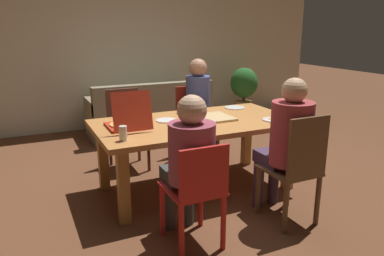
% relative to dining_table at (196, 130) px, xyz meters
% --- Properties ---
extents(ground_plane, '(20.00, 20.00, 0.00)m').
position_rel_dining_table_xyz_m(ground_plane, '(0.00, 0.00, -0.64)').
color(ground_plane, brown).
extents(back_wall, '(7.50, 0.12, 2.83)m').
position_rel_dining_table_xyz_m(back_wall, '(0.00, 2.92, 0.78)').
color(back_wall, beige).
rests_on(back_wall, ground).
extents(dining_table, '(2.01, 1.06, 0.73)m').
position_rel_dining_table_xyz_m(dining_table, '(0.00, 0.00, 0.00)').
color(dining_table, '#B8753A').
rests_on(dining_table, ground).
extents(chair_0, '(0.40, 0.45, 0.97)m').
position_rel_dining_table_xyz_m(chair_0, '(0.44, -1.01, -0.12)').
color(chair_0, brown).
rests_on(chair_0, ground).
extents(person_0, '(0.35, 0.53, 1.25)m').
position_rel_dining_table_xyz_m(person_0, '(0.44, -0.87, 0.10)').
color(person_0, '#422F47').
rests_on(person_0, ground).
extents(chair_1, '(0.46, 0.41, 0.90)m').
position_rel_dining_table_xyz_m(chair_1, '(0.44, 0.96, -0.13)').
color(chair_1, '#B02D1C').
rests_on(chair_1, ground).
extents(person_1, '(0.30, 0.50, 1.27)m').
position_rel_dining_table_xyz_m(person_1, '(0.44, 0.82, 0.10)').
color(person_1, '#2F3B37').
rests_on(person_1, ground).
extents(chair_2, '(0.40, 0.44, 0.85)m').
position_rel_dining_table_xyz_m(chair_2, '(-0.47, -0.98, -0.17)').
color(chair_2, red).
rests_on(chair_2, ground).
extents(person_2, '(0.35, 0.50, 1.18)m').
position_rel_dining_table_xyz_m(person_2, '(-0.47, -0.86, 0.07)').
color(person_2, '#383C3A').
rests_on(person_2, ground).
extents(chair_3, '(0.41, 0.43, 0.93)m').
position_rel_dining_table_xyz_m(chair_3, '(-0.47, 0.96, -0.11)').
color(chair_3, brown).
rests_on(chair_3, ground).
extents(pizza_box_0, '(0.39, 0.39, 0.02)m').
position_rel_dining_table_xyz_m(pizza_box_0, '(0.19, 0.02, 0.10)').
color(pizza_box_0, tan).
rests_on(pizza_box_0, dining_table).
extents(pizza_box_1, '(0.36, 0.44, 0.37)m').
position_rel_dining_table_xyz_m(pizza_box_1, '(-0.70, 0.03, 0.14)').
color(pizza_box_1, '#B02C19').
rests_on(pizza_box_1, dining_table).
extents(plate_0, '(0.21, 0.21, 0.03)m').
position_rel_dining_table_xyz_m(plate_0, '(0.72, -0.30, 0.10)').
color(plate_0, white).
rests_on(plate_0, dining_table).
extents(plate_1, '(0.21, 0.21, 0.01)m').
position_rel_dining_table_xyz_m(plate_1, '(-0.27, 0.13, 0.10)').
color(plate_1, white).
rests_on(plate_1, dining_table).
extents(plate_2, '(0.23, 0.23, 0.01)m').
position_rel_dining_table_xyz_m(plate_2, '(0.67, 0.36, 0.10)').
color(plate_2, white).
rests_on(plate_2, dining_table).
extents(drinking_glass_0, '(0.08, 0.08, 0.11)m').
position_rel_dining_table_xyz_m(drinking_glass_0, '(0.92, -0.37, 0.15)').
color(drinking_glass_0, '#DDCB62').
rests_on(drinking_glass_0, dining_table).
extents(drinking_glass_1, '(0.07, 0.07, 0.12)m').
position_rel_dining_table_xyz_m(drinking_glass_1, '(0.25, 0.40, 0.15)').
color(drinking_glass_1, silver).
rests_on(drinking_glass_1, dining_table).
extents(drinking_glass_2, '(0.07, 0.07, 0.13)m').
position_rel_dining_table_xyz_m(drinking_glass_2, '(0.02, 0.40, 0.16)').
color(drinking_glass_2, '#D9CE62').
rests_on(drinking_glass_2, dining_table).
extents(drinking_glass_3, '(0.07, 0.07, 0.13)m').
position_rel_dining_table_xyz_m(drinking_glass_3, '(-0.84, -0.34, 0.16)').
color(drinking_glass_3, silver).
rests_on(drinking_glass_3, dining_table).
extents(couch, '(1.83, 0.83, 0.84)m').
position_rel_dining_table_xyz_m(couch, '(0.22, 2.14, -0.34)').
color(couch, gray).
rests_on(couch, ground).
extents(potted_plant, '(0.48, 0.48, 0.94)m').
position_rel_dining_table_xyz_m(potted_plant, '(2.06, 2.33, -0.08)').
color(potted_plant, '#AA7A4F').
rests_on(potted_plant, ground).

